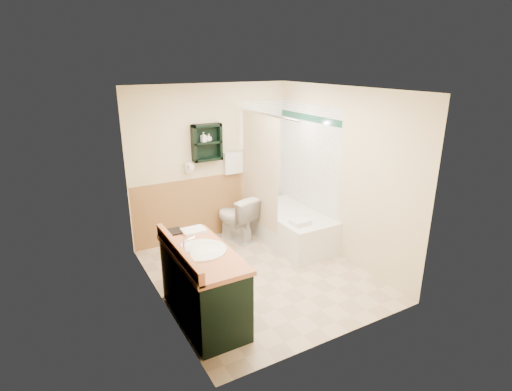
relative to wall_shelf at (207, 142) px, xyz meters
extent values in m
plane|color=beige|center=(0.10, -1.41, -1.55)|extent=(3.00, 3.00, 0.00)
cube|color=#F6E9C1|center=(0.10, 0.11, -0.35)|extent=(2.60, 0.04, 2.40)
cube|color=#F6E9C1|center=(-1.22, -1.41, -0.35)|extent=(0.04, 3.00, 2.40)
cube|color=#F6E9C1|center=(1.42, -1.41, -0.35)|extent=(0.04, 3.00, 2.40)
cube|color=white|center=(0.10, -1.41, 0.87)|extent=(2.60, 3.00, 0.04)
cube|color=black|center=(0.00, 0.00, 0.00)|extent=(0.45, 0.15, 0.55)
cylinder|color=silver|center=(0.63, -0.66, 0.45)|extent=(0.03, 1.60, 0.03)
cube|color=black|center=(-0.89, -1.92, -1.14)|extent=(0.59, 1.29, 0.82)
cube|color=white|center=(1.03, -0.77, -1.30)|extent=(0.76, 1.50, 0.51)
imported|color=white|center=(0.33, -0.25, -1.19)|extent=(0.58, 0.81, 0.72)
cube|color=silver|center=(-0.79, -1.43, -0.71)|extent=(0.26, 0.20, 0.04)
imported|color=black|center=(-1.06, -1.31, -0.63)|extent=(0.15, 0.03, 0.20)
cube|color=silver|center=(0.86, -1.24, -1.01)|extent=(0.25, 0.21, 0.07)
imported|color=white|center=(-0.05, -0.01, 0.05)|extent=(0.10, 0.16, 0.07)
imported|color=white|center=(0.03, -0.01, 0.06)|extent=(0.12, 0.13, 0.09)
camera|label=1|loc=(-2.25, -5.48, 1.16)|focal=28.00mm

